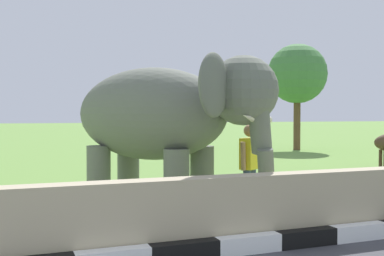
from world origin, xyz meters
TOP-DOWN VIEW (x-y plane):
  - barrier_parapet at (2.00, 3.67)m, footprint 28.00×0.36m
  - elephant at (2.52, 6.00)m, footprint 3.72×3.91m
  - person_handler at (4.05, 5.70)m, footprint 0.57×0.44m
  - tree_distant at (13.94, 19.08)m, footprint 3.11×3.11m

SIDE VIEW (x-z plane):
  - barrier_parapet at x=2.00m, z-range 0.00..1.00m
  - person_handler at x=4.05m, z-range 0.10..1.75m
  - elephant at x=2.52m, z-range 0.41..3.23m
  - tree_distant at x=13.94m, z-range 1.19..6.75m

